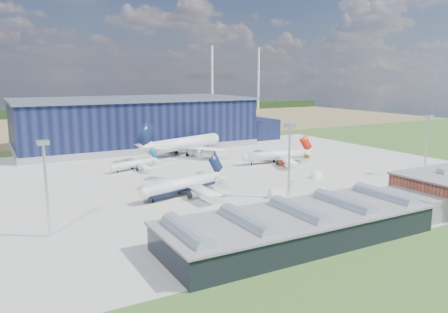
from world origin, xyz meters
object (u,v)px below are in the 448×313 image
airliner_widebody (184,137)px  gse_van_c (317,175)px  gse_tug_a (256,218)px  airliner_red (275,151)px  light_mast_east (427,135)px  car_b (296,217)px  car_a (370,203)px  airliner_regional (133,160)px  hangar (138,124)px  light_mast_center (289,149)px  gse_van_a (278,193)px  gse_cart_a (297,154)px  airstair (318,197)px  light_mast_west (45,173)px  gse_cart_b (240,159)px  airliner_navy (181,178)px  gse_tug_c (308,156)px

airliner_widebody → gse_van_c: airliner_widebody is taller
gse_tug_a → airliner_red: bearing=59.5°
light_mast_east → car_b: (-76.04, -18.00, -14.81)m
airliner_widebody → car_a: size_ratio=13.86×
airliner_widebody → airliner_regional: 39.31m
hangar → light_mast_center: bearing=-86.7°
gse_van_a → gse_cart_a: bearing=-37.4°
airstair → airliner_red: bearing=52.8°
gse_van_a → airstair: (7.85, -9.56, 0.10)m
light_mast_west → light_mast_east: bearing=0.0°
light_mast_center → light_mast_east: 65.00m
hangar → gse_cart_b: hangar is taller
airliner_widebody → gse_cart_a: 54.81m
airliner_widebody → airliner_regional: bearing=-166.9°
airliner_red → gse_van_a: 54.32m
gse_van_a → car_a: gse_van_a is taller
hangar → airliner_navy: hangar is taller
airliner_widebody → car_a: (13.84, -103.00, -8.09)m
light_mast_center → airliner_navy: (-28.47, 18.00, -9.68)m
gse_van_a → gse_cart_a: gse_van_a is taller
airliner_regional → gse_van_a: 67.33m
gse_cart_a → airstair: bearing=-130.9°
gse_cart_a → car_a: size_ratio=0.72×
car_a → airliner_widebody: bearing=16.3°
airliner_red → gse_tug_c: (21.96, 4.12, -5.00)m
gse_cart_a → gse_van_a: bearing=-139.9°
airliner_regional → car_a: bearing=99.6°
hangar → airliner_red: 86.09m
light_mast_west → airstair: 77.06m
gse_tug_a → gse_van_a: bearing=48.9°
airliner_red → gse_van_c: 30.36m
light_mast_east → gse_tug_c: 54.77m
light_mast_west → gse_tug_c: light_mast_west is taller
hangar → light_mast_east: size_ratio=6.30×
gse_tug_a → car_b: size_ratio=0.88×
airliner_regional → gse_tug_c: (79.87, -12.62, -3.24)m
light_mast_west → gse_cart_a: size_ratio=8.20×
airliner_red → airliner_regional: size_ratio=1.44×
airliner_regional → gse_cart_b: airliner_regional is taller
gse_tug_a → gse_cart_b: (39.73, 73.64, -0.12)m
hangar → car_a: 145.14m
light_mast_center → gse_van_a: size_ratio=3.88×
airliner_red → gse_cart_b: size_ratio=13.25×
airliner_red → gse_van_a: size_ratio=5.92×
light_mast_west → airliner_navy: bearing=23.4°
airliner_regional → gse_tug_c: 80.93m
light_mast_west → gse_cart_a: (119.20, 57.53, -14.82)m
light_mast_center → gse_tug_c: bearing=45.3°
light_mast_center → gse_van_c: light_mast_center is taller
light_mast_west → light_mast_center: 70.00m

